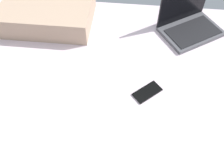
{
  "coord_description": "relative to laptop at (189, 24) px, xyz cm",
  "views": [
    {
      "loc": [
        22.58,
        -71.7,
        123.22
      ],
      "look_at": [
        14.76,
        6.17,
        24.0
      ],
      "focal_mm": 42.14,
      "sensor_mm": 36.0,
      "label": 1
    }
  ],
  "objects": [
    {
      "name": "cell_phone",
      "position": [
        -22.78,
        -47.49,
        -4.01
      ],
      "size": [
        15.02,
        14.33,
        0.8
      ],
      "primitive_type": "cube",
      "rotation": [
        0.0,
        0.0,
        5.43
      ],
      "color": "black",
      "rests_on": "bed_mattress"
    },
    {
      "name": "laptop",
      "position": [
        0.0,
        0.0,
        0.0
      ],
      "size": [
        40.21,
        37.33,
        23.0
      ],
      "rotation": [
        0.0,
        0.0,
        0.58
      ],
      "color": "#4C4C51",
      "rests_on": "bed_mattress"
    },
    {
      "name": "bed_mattress",
      "position": [
        -55.14,
        -49.01,
        -13.41
      ],
      "size": [
        180.0,
        140.0,
        18.0
      ],
      "primitive_type": "cube",
      "color": "silver",
      "rests_on": "ground"
    },
    {
      "name": "pillow",
      "position": [
        -82.76,
        -1.01,
        2.09
      ],
      "size": [
        52.0,
        36.0,
        13.0
      ],
      "primitive_type": "cube",
      "color": "tan",
      "rests_on": "bed_mattress"
    }
  ]
}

